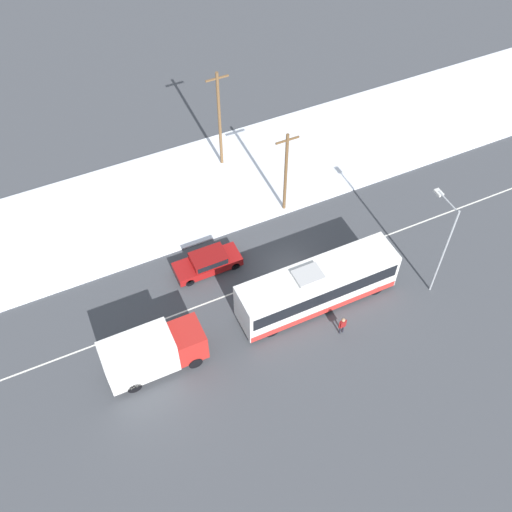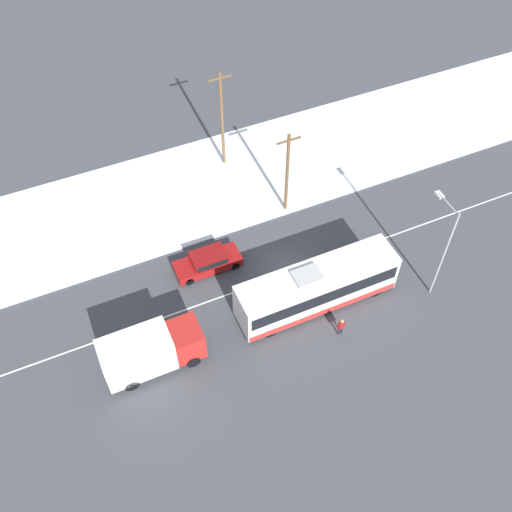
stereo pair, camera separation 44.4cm
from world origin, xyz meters
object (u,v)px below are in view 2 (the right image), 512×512
(city_bus, at_px, (317,287))
(utility_pole_roadside, at_px, (287,172))
(pedestrian_at_stop, at_px, (341,325))
(utility_pole_snowlot, at_px, (222,119))
(streetlamp, at_px, (443,241))
(sedan_car, at_px, (208,261))
(box_truck, at_px, (150,351))

(city_bus, bearing_deg, utility_pole_roadside, 77.19)
(pedestrian_at_stop, distance_m, utility_pole_snowlot, 18.66)
(streetlamp, bearing_deg, sedan_car, 149.58)
(box_truck, height_order, pedestrian_at_stop, box_truck)
(city_bus, xyz_separation_m, pedestrian_at_stop, (0.33, -2.88, -0.72))
(city_bus, height_order, utility_pole_roadside, utility_pole_roadside)
(pedestrian_at_stop, height_order, streetlamp, streetlamp)
(streetlamp, distance_m, utility_pole_snowlot, 19.20)
(city_bus, distance_m, sedan_car, 7.95)
(utility_pole_roadside, bearing_deg, pedestrian_at_stop, -98.08)
(sedan_car, height_order, utility_pole_roadside, utility_pole_roadside)
(city_bus, distance_m, box_truck, 11.46)
(box_truck, xyz_separation_m, utility_pole_snowlot, (11.12, 15.58, 2.75))
(box_truck, height_order, utility_pole_roadside, utility_pole_roadside)
(pedestrian_at_stop, relative_size, streetlamp, 0.20)
(city_bus, bearing_deg, box_truck, -179.23)
(sedan_car, xyz_separation_m, utility_pole_roadside, (7.46, 2.98, 3.02))
(box_truck, relative_size, pedestrian_at_stop, 3.91)
(streetlamp, bearing_deg, utility_pole_roadside, 117.92)
(box_truck, distance_m, pedestrian_at_stop, 12.12)
(city_bus, relative_size, utility_pole_snowlot, 1.26)
(city_bus, distance_m, pedestrian_at_stop, 2.99)
(streetlamp, xyz_separation_m, utility_pole_snowlot, (-7.97, 17.46, -0.35))
(pedestrian_at_stop, height_order, utility_pole_roadside, utility_pole_roadside)
(city_bus, distance_m, utility_pole_snowlot, 15.68)
(utility_pole_snowlot, bearing_deg, sedan_car, -117.89)
(utility_pole_snowlot, bearing_deg, streetlamp, -65.47)
(utility_pole_roadside, bearing_deg, streetlamp, -62.08)
(city_bus, relative_size, pedestrian_at_stop, 6.89)
(box_truck, height_order, sedan_car, box_truck)
(box_truck, relative_size, sedan_car, 1.31)
(sedan_car, height_order, utility_pole_snowlot, utility_pole_snowlot)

